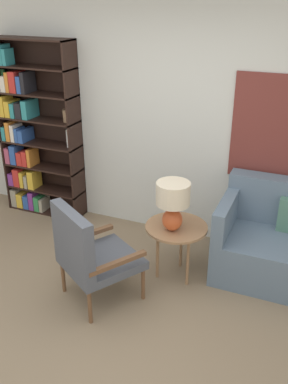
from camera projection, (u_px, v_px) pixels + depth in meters
The scene contains 6 objects.
ground_plane at pixel (92, 343), 3.49m from camera, with size 14.00×14.00×0.00m, color #847056.
wall_back at pixel (181, 120), 4.60m from camera, with size 6.40×0.08×2.70m.
bookshelf at pixel (31, 134), 5.24m from camera, with size 1.01×0.30×2.14m.
armchair at pixel (88, 252), 3.76m from camera, with size 0.85×0.86×0.97m.
side_table at pixel (176, 231), 4.11m from camera, with size 0.60×0.60×0.57m.
table_lamp at pixel (173, 201), 3.90m from camera, with size 0.31×0.31×0.48m.
Camera 1 is at (1.41, -2.26, 2.61)m, focal length 40.00 mm.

